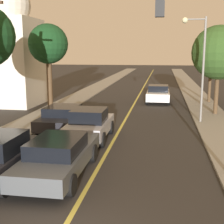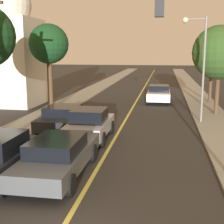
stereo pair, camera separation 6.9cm
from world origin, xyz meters
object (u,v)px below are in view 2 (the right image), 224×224
object	(u,v)px
streetlamp_right	(199,55)
car_outer_lane_front	(0,156)
car_near_lane_front	(59,155)
car_outer_lane_second	(64,117)
car_near_lane_second	(90,124)
car_far_oncoming	(159,94)
tree_left_far	(49,45)
tree_right_near	(220,53)
tree_right_far	(212,56)
traffic_signal_mast	(206,45)
domed_building_left	(11,48)

from	to	relation	value
streetlamp_right	car_outer_lane_front	bearing A→B (deg)	-127.14
car_near_lane_front	car_outer_lane_second	distance (m)	6.90
car_near_lane_front	car_outer_lane_front	xyz separation A→B (m)	(-1.98, -0.61, 0.06)
car_near_lane_front	car_near_lane_second	xyz separation A→B (m)	(0.00, 4.90, 0.05)
car_near_lane_front	car_outer_lane_second	world-z (taller)	car_near_lane_front
car_far_oncoming	tree_left_far	size ratio (longest dim) A/B	0.64
car_near_lane_front	car_near_lane_second	bearing A→B (deg)	90.00
car_near_lane_front	tree_right_near	xyz separation A→B (m)	(7.46, 12.47, 3.65)
car_near_lane_front	tree_right_far	bearing A→B (deg)	66.55
car_near_lane_front	car_far_oncoming	xyz separation A→B (m)	(3.29, 17.54, 0.01)
car_far_oncoming	tree_left_far	world-z (taller)	tree_left_far
car_outer_lane_second	car_near_lane_front	bearing A→B (deg)	-73.31
car_near_lane_front	car_outer_lane_second	xyz separation A→B (m)	(-1.98, 6.61, -0.02)
car_near_lane_front	traffic_signal_mast	world-z (taller)	traffic_signal_mast
domed_building_left	traffic_signal_mast	bearing A→B (deg)	-43.81
car_near_lane_second	car_outer_lane_second	world-z (taller)	car_near_lane_second
car_near_lane_front	domed_building_left	size ratio (longest dim) A/B	0.51
car_outer_lane_front	streetlamp_right	xyz separation A→B (m)	(7.75, 10.24, 3.45)
streetlamp_right	tree_right_far	xyz separation A→B (m)	(1.97, 8.23, -0.18)
car_near_lane_second	domed_building_left	distance (m)	13.63
tree_right_far	car_outer_lane_second	bearing A→B (deg)	-130.87
car_outer_lane_front	tree_right_near	distance (m)	16.53
car_far_oncoming	traffic_signal_mast	world-z (taller)	traffic_signal_mast
car_near_lane_front	car_outer_lane_front	world-z (taller)	car_outer_lane_front
domed_building_left	tree_right_near	bearing A→B (deg)	-6.44
car_near_lane_front	traffic_signal_mast	size ratio (longest dim) A/B	0.75
tree_right_near	streetlamp_right	bearing A→B (deg)	-120.79
tree_left_far	streetlamp_right	bearing A→B (deg)	-12.21
car_outer_lane_front	tree_right_far	xyz separation A→B (m)	(9.73, 18.46, 3.27)
car_near_lane_second	car_outer_lane_front	bearing A→B (deg)	-109.78
car_near_lane_front	car_near_lane_second	world-z (taller)	car_near_lane_second
tree_left_far	domed_building_left	xyz separation A→B (m)	(-4.26, 2.43, -0.16)
car_near_lane_second	tree_right_far	size ratio (longest dim) A/B	0.75
car_near_lane_front	car_outer_lane_front	bearing A→B (deg)	-162.83
car_far_oncoming	tree_right_near	world-z (taller)	tree_right_near
tree_left_far	car_near_lane_second	bearing A→B (deg)	-55.92
car_near_lane_second	domed_building_left	world-z (taller)	domed_building_left
car_near_lane_front	domed_building_left	xyz separation A→B (m)	(-9.00, 14.32, 4.05)
streetlamp_right	tree_left_far	size ratio (longest dim) A/B	1.01
traffic_signal_mast	domed_building_left	bearing A→B (deg)	136.19
traffic_signal_mast	tree_right_far	world-z (taller)	traffic_signal_mast
car_near_lane_front	tree_right_far	world-z (taller)	tree_right_far
traffic_signal_mast	tree_left_far	size ratio (longest dim) A/B	1.07
traffic_signal_mast	tree_right_near	xyz separation A→B (m)	(2.36, 11.67, -0.32)
car_near_lane_front	traffic_signal_mast	bearing A→B (deg)	8.91
tree_right_near	car_near_lane_front	bearing A→B (deg)	-120.91
car_outer_lane_second	domed_building_left	distance (m)	11.19
car_outer_lane_front	domed_building_left	xyz separation A→B (m)	(-7.01, 14.94, 3.99)
car_outer_lane_front	tree_left_far	world-z (taller)	tree_left_far
car_near_lane_front	car_outer_lane_front	size ratio (longest dim) A/B	1.13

